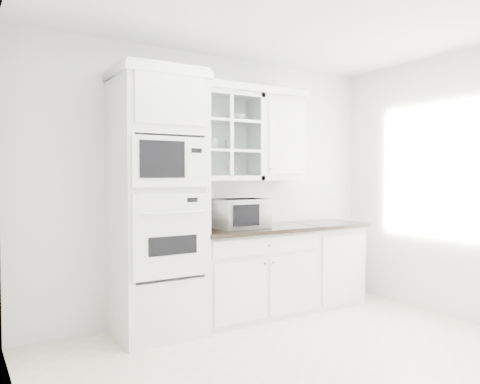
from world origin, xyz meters
TOP-DOWN VIEW (x-y plane):
  - ground at (0.00, 0.00)m, footprint 4.00×3.50m
  - room_shell at (0.00, 0.43)m, footprint 4.00×3.50m
  - oven_column at (-0.75, 1.42)m, footprint 0.76×0.68m
  - base_cabinet_run at (0.28, 1.45)m, footprint 1.32×0.67m
  - extra_base_cabinet at (1.28, 1.45)m, footprint 0.72×0.67m
  - upper_cabinet_glass at (0.03, 1.58)m, footprint 0.80×0.33m
  - upper_cabinet_solid at (0.71, 1.58)m, footprint 0.55×0.33m
  - crown_molding at (-0.07, 1.56)m, footprint 2.14×0.38m
  - countertop_microwave at (0.14, 1.43)m, footprint 0.51×0.43m
  - bowl_a at (-0.13, 1.57)m, footprint 0.23×0.23m
  - bowl_b at (0.17, 1.58)m, footprint 0.22×0.22m
  - cup_a at (-0.11, 1.57)m, footprint 0.15×0.15m
  - cup_b at (0.10, 1.58)m, footprint 0.13×0.13m

SIDE VIEW (x-z plane):
  - ground at x=0.00m, z-range 0.00..0.01m
  - base_cabinet_run at x=0.28m, z-range 0.00..0.92m
  - extra_base_cabinet at x=1.28m, z-range 0.00..0.92m
  - countertop_microwave at x=0.14m, z-range 0.92..1.22m
  - oven_column at x=-0.75m, z-range 0.00..2.40m
  - cup_b at x=0.10m, z-range 1.71..1.81m
  - cup_a at x=-0.11m, z-range 1.71..1.82m
  - room_shell at x=0.00m, z-range 0.43..3.13m
  - upper_cabinet_glass at x=0.03m, z-range 1.40..2.30m
  - upper_cabinet_solid at x=0.71m, z-range 1.40..2.30m
  - bowl_a at x=-0.13m, z-range 2.01..2.06m
  - bowl_b at x=0.17m, z-range 2.01..2.08m
  - crown_molding at x=-0.07m, z-range 2.30..2.37m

